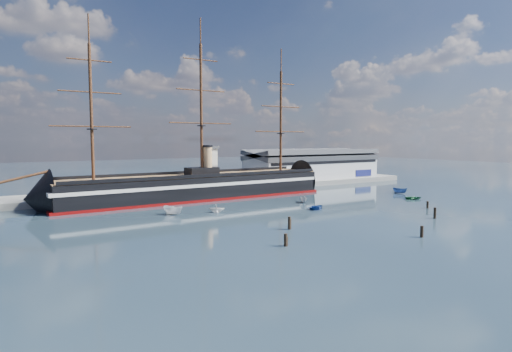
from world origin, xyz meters
TOP-DOWN VIEW (x-y plane):
  - ground at (0.00, 40.00)m, footprint 600.00×600.00m
  - quay at (10.00, 76.00)m, footprint 180.00×18.00m
  - warehouse at (58.00, 80.00)m, footprint 63.00×21.00m
  - quay_tower at (3.00, 73.00)m, footprint 5.00×5.00m
  - warship at (-10.42, 60.00)m, footprint 112.99×17.54m
  - motorboat_a at (-26.47, 36.61)m, footprint 7.76×5.28m
  - motorboat_b at (10.60, 23.12)m, footprint 2.70×3.99m
  - motorboat_c at (15.37, 34.67)m, footprint 6.02×4.82m
  - motorboat_d at (-15.29, 33.76)m, footprint 5.92×7.17m
  - motorboat_e at (49.84, 20.65)m, footprint 2.67×3.49m
  - motorboat_f at (58.64, 32.93)m, footprint 6.68×3.32m
  - piling_near_left at (-21.93, -5.18)m, footprint 0.64×0.64m
  - piling_near_mid at (4.98, -14.37)m, footprint 0.64×0.64m
  - piling_near_right at (25.19, -3.61)m, footprint 0.64×0.64m
  - piling_far_right at (37.38, 6.90)m, footprint 0.64×0.64m
  - piling_extra at (-12.38, 6.05)m, footprint 0.64×0.64m

SIDE VIEW (x-z plane):
  - ground at x=0.00m, z-range 0.00..0.00m
  - quay at x=10.00m, z-range -1.00..1.00m
  - motorboat_a at x=-26.47m, z-range -1.46..1.46m
  - motorboat_b at x=10.60m, z-range -0.86..0.86m
  - motorboat_c at x=15.37m, z-range -1.15..1.15m
  - motorboat_d at x=-15.29m, z-range -1.22..1.22m
  - motorboat_e at x=49.84m, z-range -0.76..0.76m
  - motorboat_f at x=58.64m, z-range -1.28..1.28m
  - piling_near_left at x=-21.93m, z-range -1.53..1.53m
  - piling_near_mid at x=4.98m, z-range -1.50..1.50m
  - piling_near_right at x=25.19m, z-range -1.73..1.73m
  - piling_far_right at x=37.38m, z-range -1.36..1.36m
  - piling_extra at x=-12.38m, z-range -1.74..1.74m
  - warship at x=-10.42m, z-range -22.93..31.01m
  - warehouse at x=58.00m, z-range 2.18..13.78m
  - quay_tower at x=3.00m, z-range 2.25..17.25m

